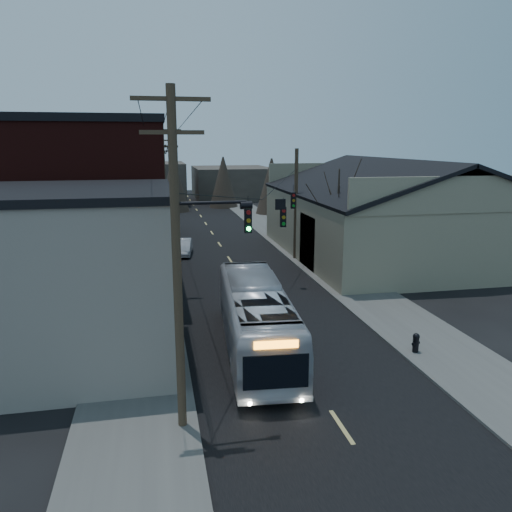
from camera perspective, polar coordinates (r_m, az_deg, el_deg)
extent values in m
plane|color=black|center=(15.61, 12.60, -22.35)|extent=(160.00, 160.00, 0.00)
cube|color=black|center=(42.84, -3.83, 0.81)|extent=(9.00, 110.00, 0.02)
cube|color=#474744|center=(42.48, -12.55, 0.49)|extent=(4.00, 110.00, 0.12)
cube|color=#474744|center=(44.15, 4.56, 1.23)|extent=(4.00, 110.00, 0.12)
cube|color=slate|center=(21.51, -20.34, -2.57)|extent=(8.00, 8.00, 7.00)
cube|color=black|center=(32.09, -19.47, 5.09)|extent=(10.00, 12.00, 10.00)
cube|color=#352E2A|center=(48.00, -16.26, 5.85)|extent=(9.00, 14.00, 7.00)
cube|color=#7D765B|center=(41.49, 15.23, 3.49)|extent=(16.00, 20.00, 5.00)
cube|color=black|center=(39.42, 10.29, 8.83)|extent=(8.16, 20.60, 2.86)
cube|color=black|center=(43.03, 20.35, 8.56)|extent=(8.16, 20.60, 2.86)
cube|color=#352E2A|center=(76.77, -11.96, 8.15)|extent=(10.00, 12.00, 6.00)
cube|color=#352E2A|center=(82.75, -2.81, 8.38)|extent=(12.00, 14.00, 5.00)
cone|color=black|center=(34.18, 9.30, 3.72)|extent=(0.40, 0.40, 7.20)
cylinder|color=#382B1E|center=(15.00, -9.01, -1.48)|extent=(0.28, 0.28, 10.50)
cube|color=#382B1E|center=(14.59, -9.71, 17.30)|extent=(2.20, 0.12, 0.12)
cylinder|color=#382B1E|center=(29.80, -10.39, 5.07)|extent=(0.28, 0.28, 10.00)
cube|color=#382B1E|center=(29.55, -10.76, 13.94)|extent=(2.20, 0.12, 0.12)
cylinder|color=#382B1E|center=(44.73, -10.86, 7.27)|extent=(0.28, 0.28, 9.50)
cube|color=#382B1E|center=(44.54, -11.10, 12.84)|extent=(2.20, 0.12, 0.12)
cylinder|color=#382B1E|center=(59.70, -11.09, 8.36)|extent=(0.28, 0.28, 9.00)
cube|color=#382B1E|center=(59.54, -11.27, 12.30)|extent=(2.20, 0.12, 0.12)
cylinder|color=#382B1E|center=(38.32, 4.57, 5.80)|extent=(0.28, 0.28, 8.50)
cube|color=black|center=(19.59, -0.92, 4.12)|extent=(0.28, 0.20, 1.00)
cube|color=black|center=(24.59, 3.12, 4.48)|extent=(0.28, 0.20, 1.00)
cube|color=black|center=(30.90, 4.27, 6.36)|extent=(0.28, 0.20, 1.00)
imported|color=#B2B6BE|center=(21.74, 0.00, -7.09)|extent=(3.39, 11.01, 3.02)
imported|color=#9EA0A6|center=(40.85, -8.38, 1.01)|extent=(1.85, 4.03, 1.28)
cylinder|color=black|center=(22.80, 17.78, -9.61)|extent=(0.27, 0.27, 0.67)
sphere|color=black|center=(22.66, 17.85, -8.75)|extent=(0.29, 0.29, 0.29)
cylinder|color=black|center=(22.78, 17.79, -9.48)|extent=(0.41, 0.27, 0.13)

